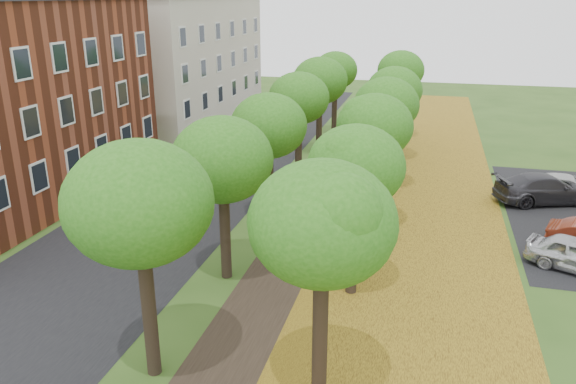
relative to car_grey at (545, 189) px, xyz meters
The scene contains 9 objects.
ground 20.92m from the car_grey, 121.75° to the right, with size 120.00×120.00×0.00m, color #2D4C19.
street_asphalt 18.72m from the car_grey, behind, with size 8.00×70.00×0.01m, color black.
footpath 11.37m from the car_grey, 165.84° to the right, with size 3.20×70.00×0.01m, color black.
leaf_verge 6.65m from the car_grey, 155.18° to the right, with size 7.50×70.00×0.01m, color #B18E20.
tree_row_west 14.07m from the car_grey, 168.13° to the right, with size 3.62×33.62×6.32m.
tree_row_east 9.70m from the car_grey, 161.72° to the right, with size 3.62×33.62×6.32m.
building_cream 32.18m from the car_grey, 151.46° to the left, with size 10.30×20.30×10.40m.
car_grey is the anchor object (origin of this frame).
car_white 1.47m from the car_grey, 30.99° to the left, with size 2.16×4.69×1.30m, color silver.
Camera 1 is at (4.84, -12.13, 10.25)m, focal length 35.00 mm.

